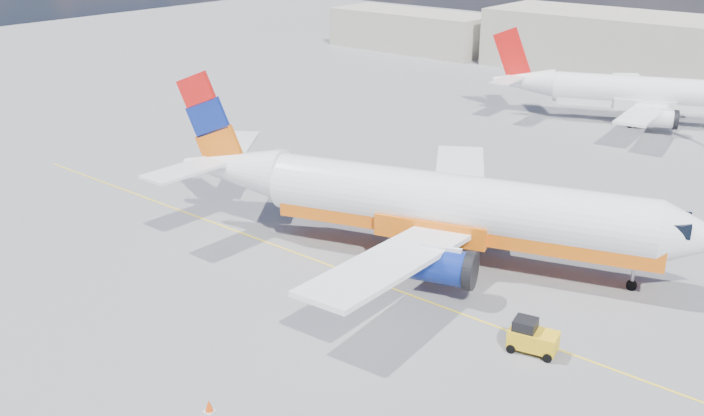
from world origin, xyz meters
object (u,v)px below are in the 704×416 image
Objects in this scene: gse_tug at (532,337)px; traffic_cone at (209,406)px; main_jet at (437,205)px; second_jet at (645,94)px.

gse_tug is 4.36× the size of traffic_cone.
gse_tug is (10.38, -6.39, -2.93)m from main_jet.
traffic_cone is (3.85, -63.27, -2.88)m from second_jet.
main_jet is at bearing 94.08° from traffic_cone.
main_jet is 59.55× the size of traffic_cone.
main_jet is 1.20× the size of second_jet.
main_jet reaches higher than second_jet.
gse_tug reaches higher than traffic_cone.
main_jet is 42.67m from second_jet.
main_jet reaches higher than gse_tug.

